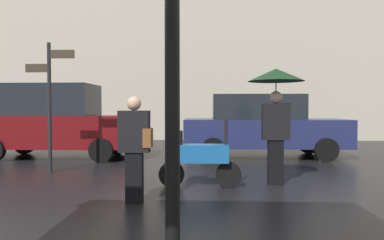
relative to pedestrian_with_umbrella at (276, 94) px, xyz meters
name	(u,v)px	position (x,y,z in m)	size (l,w,h in m)	color
pedestrian_with_umbrella	(276,94)	(0.00, 0.00, 0.00)	(1.03, 1.03, 2.14)	black
pedestrian_with_bag	(135,143)	(-2.33, -1.43, -0.77)	(0.49, 0.24, 1.59)	black
parked_scooter	(197,156)	(-1.44, -0.31, -1.12)	(1.48, 0.32, 1.23)	black
parked_car_left	(262,125)	(0.31, 3.79, -0.76)	(4.59, 1.88, 1.80)	#1E234C
parked_car_right	(57,121)	(-5.55, 3.36, -0.64)	(4.45, 1.83, 2.09)	#590C0F
street_signpost	(50,94)	(-4.71, 1.03, 0.05)	(1.08, 0.08, 2.84)	black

